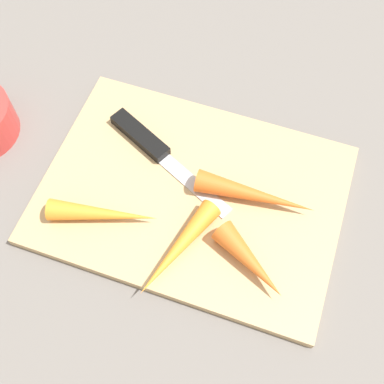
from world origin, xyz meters
name	(u,v)px	position (x,y,z in m)	size (l,w,h in m)	color
ground_plane	(192,197)	(0.00, 0.00, 0.00)	(1.40, 1.40, 0.00)	slate
cutting_board	(192,194)	(0.00, 0.00, 0.01)	(0.36, 0.26, 0.01)	tan
knife	(147,142)	(-0.08, 0.05, 0.02)	(0.19, 0.10, 0.01)	#B7B7BC
carrot_longest	(255,195)	(0.07, 0.01, 0.03)	(0.03, 0.03, 0.14)	orange
carrot_long	(178,249)	(0.01, -0.08, 0.02)	(0.03, 0.03, 0.13)	orange
carrot_short	(103,214)	(-0.09, -0.07, 0.02)	(0.03, 0.03, 0.13)	orange
carrot_shortest	(251,262)	(0.09, -0.07, 0.03)	(0.03, 0.03, 0.10)	orange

